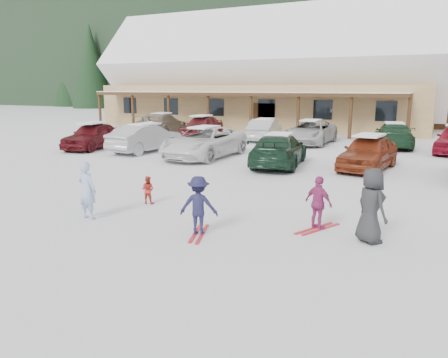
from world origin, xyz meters
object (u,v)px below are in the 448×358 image
at_px(adult_skier, 87,190).
at_px(bystander_dark, 371,206).
at_px(toddler_red, 148,190).
at_px(child_navy, 199,205).
at_px(parked_car_1, 145,138).
at_px(parked_car_7, 162,124).
at_px(parked_car_10, 310,132).
at_px(parked_car_11, 394,135).
at_px(child_magenta, 319,203).
at_px(parked_car_2, 204,142).
at_px(day_lodge, 264,81).
at_px(parked_car_8, 201,126).
at_px(parked_car_9, 265,130).
at_px(parked_car_4, 368,152).
at_px(parked_car_3, 279,150).
at_px(parked_car_0, 93,136).

distance_m(adult_skier, bystander_dark, 7.06).
relative_size(toddler_red, child_navy, 0.60).
distance_m(parked_car_1, parked_car_7, 8.89).
xyz_separation_m(parked_car_10, parked_car_11, (4.76, 0.54, -0.02)).
relative_size(child_navy, parked_car_7, 0.26).
xyz_separation_m(child_magenta, parked_car_7, (-15.88, 16.76, 0.12)).
distance_m(adult_skier, toddler_red, 2.05).
relative_size(toddler_red, parked_car_2, 0.15).
height_order(day_lodge, child_navy, day_lodge).
relative_size(adult_skier, parked_car_8, 0.35).
distance_m(parked_car_1, parked_car_2, 3.77).
bearing_deg(parked_car_7, day_lodge, -119.68).
height_order(adult_skier, parked_car_9, adult_skier).
distance_m(parked_car_4, parked_car_10, 8.62).
bearing_deg(parked_car_1, child_navy, 135.98).
height_order(child_magenta, parked_car_8, parked_car_8).
xyz_separation_m(bystander_dark, parked_car_4, (-1.38, 9.21, -0.11)).
height_order(child_navy, parked_car_9, parked_car_9).
xyz_separation_m(child_magenta, parked_car_3, (-3.78, 8.00, 0.04)).
bearing_deg(parked_car_0, parked_car_1, -3.37).
bearing_deg(parked_car_9, parked_car_10, 165.35).
distance_m(child_magenta, parked_car_7, 23.09).
xyz_separation_m(child_navy, parked_car_3, (-1.34, 9.58, 0.01)).
relative_size(child_navy, parked_car_2, 0.26).
xyz_separation_m(adult_skier, parked_car_7, (-10.22, 18.54, 0.01)).
bearing_deg(parked_car_11, parked_car_8, -7.84).
xyz_separation_m(parked_car_0, parked_car_8, (2.70, 7.75, 0.02)).
bearing_deg(child_magenta, parked_car_11, -65.80).
bearing_deg(bystander_dark, parked_car_8, -7.76).
xyz_separation_m(parked_car_4, parked_car_11, (0.28, 7.90, -0.03)).
height_order(parked_car_2, parked_car_3, parked_car_2).
bearing_deg(parked_car_10, parked_car_11, 6.18).
bearing_deg(parked_car_4, day_lodge, 130.12).
bearing_deg(parked_car_2, parked_car_3, -7.83).
xyz_separation_m(parked_car_7, parked_car_8, (3.56, -0.40, -0.02)).
distance_m(parked_car_1, parked_car_9, 8.58).
bearing_deg(parked_car_3, parked_car_9, -73.97).
bearing_deg(parked_car_9, adult_skier, 88.39).
distance_m(day_lodge, parked_car_7, 11.48).
height_order(toddler_red, parked_car_3, parked_car_3).
height_order(parked_car_1, parked_car_10, parked_car_1).
distance_m(day_lodge, bystander_dark, 30.59).
bearing_deg(parked_car_10, parked_car_9, 173.03).
height_order(child_navy, parked_car_7, parked_car_7).
height_order(toddler_red, parked_car_4, parked_car_4).
bearing_deg(parked_car_8, parked_car_9, -0.89).
relative_size(day_lodge, parked_car_7, 5.43).
bearing_deg(parked_car_1, parked_car_10, -129.39).
bearing_deg(toddler_red, parked_car_10, -101.89).
xyz_separation_m(child_navy, parked_car_4, (2.32, 10.41, 0.03)).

